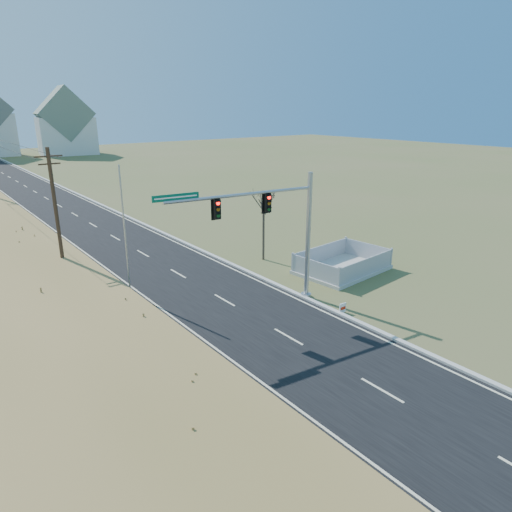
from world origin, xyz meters
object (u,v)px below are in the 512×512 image
(bare_tree, at_px, (264,200))
(open_sign, at_px, (343,308))
(fence_enclosure, at_px, (342,267))
(flagpole, at_px, (126,246))
(traffic_signal_mast, at_px, (282,228))

(bare_tree, bearing_deg, open_sign, -103.28)
(fence_enclosure, relative_size, bare_tree, 1.17)
(flagpole, bearing_deg, traffic_signal_mast, -44.32)
(flagpole, bearing_deg, open_sign, -48.85)
(open_sign, relative_size, flagpole, 0.07)
(traffic_signal_mast, bearing_deg, open_sign, -53.03)
(flagpole, bearing_deg, bare_tree, 2.63)
(traffic_signal_mast, height_order, flagpole, flagpole)
(fence_enclosure, relative_size, open_sign, 11.25)
(traffic_signal_mast, height_order, open_sign, traffic_signal_mast)
(bare_tree, bearing_deg, flagpole, -177.37)
(traffic_signal_mast, relative_size, bare_tree, 1.68)
(flagpole, distance_m, bare_tree, 11.40)
(fence_enclosure, distance_m, open_sign, 7.33)
(open_sign, distance_m, flagpole, 13.70)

